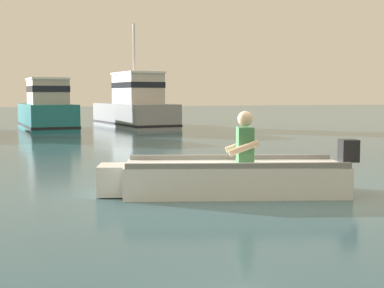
{
  "coord_description": "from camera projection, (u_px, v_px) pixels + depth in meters",
  "views": [
    {
      "loc": [
        -3.12,
        -7.96,
        1.42
      ],
      "look_at": [
        -0.03,
        1.28,
        0.55
      ],
      "focal_mm": 51.75,
      "sensor_mm": 36.0,
      "label": 1
    }
  ],
  "objects": [
    {
      "name": "ground_plane",
      "position": [
        220.0,
        186.0,
        8.63
      ],
      "size": [
        120.0,
        120.0,
        0.0
      ],
      "primitive_type": "plane",
      "color": "#386070"
    },
    {
      "name": "rowboat_with_person",
      "position": [
        229.0,
        177.0,
        7.91
      ],
      "size": [
        3.68,
        1.92,
        1.19
      ],
      "color": "white",
      "rests_on": "ground"
    },
    {
      "name": "moored_boat_teal",
      "position": [
        47.0,
        110.0,
        22.36
      ],
      "size": [
        2.2,
        4.84,
        2.09
      ],
      "color": "#1E727A",
      "rests_on": "ground"
    },
    {
      "name": "moored_boat_grey",
      "position": [
        135.0,
        107.0,
        24.24
      ],
      "size": [
        2.75,
        6.28,
        4.5
      ],
      "color": "gray",
      "rests_on": "ground"
    }
  ]
}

